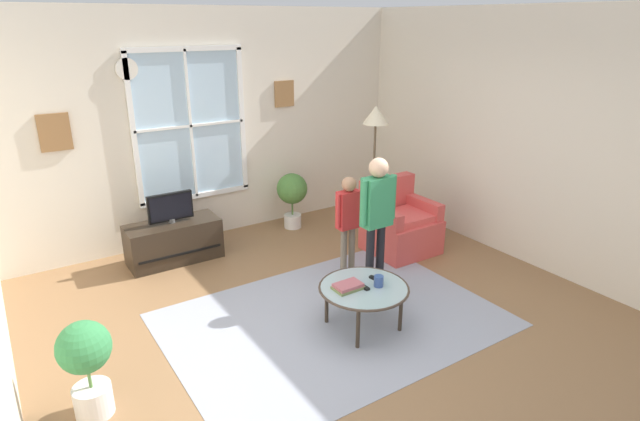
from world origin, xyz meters
TOP-DOWN VIEW (x-y plane):
  - ground_plane at (0.00, 0.00)m, footprint 5.81×6.08m
  - back_wall at (-0.02, 2.80)m, footprint 5.21×0.17m
  - side_wall_right at (2.67, 0.00)m, footprint 0.12×5.48m
  - area_rug at (-0.01, 0.10)m, footprint 3.03×2.20m
  - tv_stand at (-0.83, 2.21)m, footprint 1.06×0.47m
  - television at (-0.83, 2.21)m, footprint 0.52×0.08m
  - armchair at (1.58, 1.00)m, footprint 0.76×0.74m
  - coffee_table at (0.16, -0.13)m, footprint 0.83×0.83m
  - book_stack at (0.02, -0.08)m, footprint 0.26×0.18m
  - cup at (0.28, -0.19)m, footprint 0.09×0.09m
  - remote_near_books at (0.34, -0.09)m, footprint 0.06×0.14m
  - remote_near_cup at (0.15, -0.14)m, footprint 0.05×0.14m
  - person_red_shirt at (0.64, 0.76)m, footprint 0.35×0.16m
  - person_green_shirt at (0.70, 0.37)m, footprint 0.43×0.20m
  - potted_plant_by_window at (0.86, 2.35)m, footprint 0.41×0.41m
  - potted_plant_corner at (-2.16, 0.02)m, footprint 0.37×0.37m
  - floor_lamp at (1.59, 1.53)m, footprint 0.32×0.32m

SIDE VIEW (x-z plane):
  - ground_plane at x=0.00m, z-range -0.02..0.00m
  - area_rug at x=-0.01m, z-range 0.00..0.01m
  - tv_stand at x=-0.83m, z-range 0.00..0.48m
  - armchair at x=1.58m, z-range -0.11..0.76m
  - coffee_table at x=0.16m, z-range 0.18..0.60m
  - remote_near_books at x=0.34m, z-range 0.41..0.43m
  - remote_near_cup at x=0.15m, z-range 0.41..0.43m
  - book_stack at x=0.02m, z-range 0.41..0.46m
  - potted_plant_corner at x=-2.16m, z-range 0.08..0.83m
  - cup at x=0.28m, z-range 0.41..0.51m
  - potted_plant_by_window at x=0.86m, z-range 0.12..0.88m
  - television at x=-0.83m, z-range 0.49..0.84m
  - person_red_shirt at x=0.64m, z-range 0.15..1.29m
  - person_green_shirt at x=0.70m, z-range 0.18..1.61m
  - side_wall_right at x=2.67m, z-range 0.00..2.84m
  - floor_lamp at x=1.59m, z-range 0.57..2.27m
  - back_wall at x=-0.02m, z-range 0.00..2.85m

